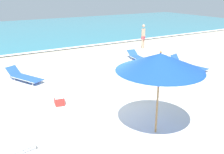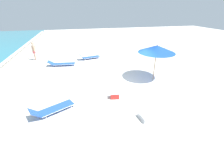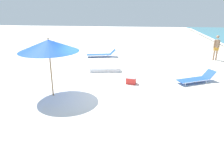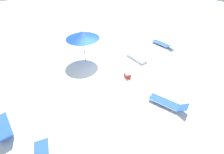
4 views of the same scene
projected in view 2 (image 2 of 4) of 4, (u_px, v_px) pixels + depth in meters
The scene contains 8 objects.
ground_plane at pixel (130, 85), 10.24m from camera, with size 60.00×60.00×0.16m.
beach_umbrella at pixel (157, 49), 10.09m from camera, with size 2.49×2.49×2.54m.
lounger_stack at pixel (157, 113), 7.22m from camera, with size 0.89×1.93×0.24m.
sun_lounger_under_umbrella at pixel (52, 109), 7.39m from camera, with size 1.46×2.11×0.57m.
sun_lounger_beside_umbrella at pixel (89, 57), 15.12m from camera, with size 1.01×2.16×0.63m.
sun_lounger_near_water_right at pixel (62, 64), 13.38m from camera, with size 0.88×2.38×0.48m.
beachgoer_shoreline_child at pixel (34, 50), 14.49m from camera, with size 0.41×0.29×1.76m.
cooler_box at pixel (115, 95), 8.59m from camera, with size 0.43×0.55×0.37m.
Camera 2 is at (-8.50, 3.33, 4.76)m, focal length 24.00 mm.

